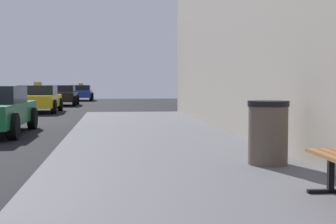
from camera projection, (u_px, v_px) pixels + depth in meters
name	position (u px, v px, depth m)	size (l,w,h in m)	color
sidewalk	(222.00, 220.00, 4.28)	(4.00, 32.00, 0.15)	#5B5B60
trash_bin	(268.00, 132.00, 6.84)	(0.60, 0.60, 0.92)	brown
car_yellow	(38.00, 99.00, 22.26)	(2.04, 4.15, 1.43)	yellow
car_black	(61.00, 95.00, 29.64)	(2.02, 4.02, 1.27)	black
car_blue	(81.00, 93.00, 38.78)	(1.96, 4.19, 1.43)	#233899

